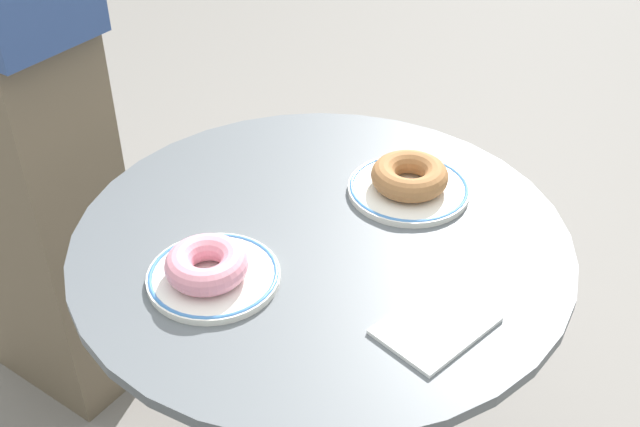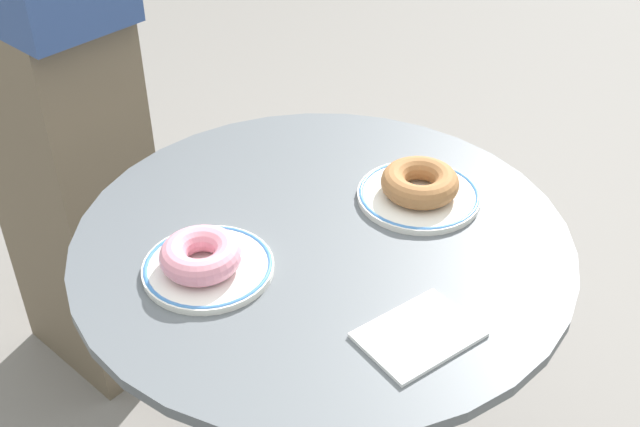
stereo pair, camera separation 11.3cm
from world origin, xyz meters
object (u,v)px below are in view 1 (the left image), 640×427
object	(u,v)px
cafe_table	(321,348)
plate_left	(214,277)
donut_pink_frosted	(206,264)
donut_cinnamon	(410,176)
plate_right	(409,189)
paper_napkin	(435,325)

from	to	relation	value
cafe_table	plate_left	world-z (taller)	plate_left
plate_left	donut_pink_frosted	bearing A→B (deg)	156.89
donut_pink_frosted	donut_cinnamon	distance (m)	0.36
plate_right	donut_cinnamon	distance (m)	0.02
plate_right	paper_napkin	bearing A→B (deg)	-122.52
cafe_table	donut_pink_frosted	distance (m)	0.33
donut_cinnamon	plate_right	bearing A→B (deg)	0.00
donut_pink_frosted	donut_cinnamon	bearing A→B (deg)	2.23
donut_pink_frosted	plate_right	bearing A→B (deg)	2.23
paper_napkin	plate_left	bearing A→B (deg)	128.86
cafe_table	paper_napkin	distance (m)	0.34
donut_pink_frosted	paper_napkin	bearing A→B (deg)	-50.36
plate_left	donut_pink_frosted	distance (m)	0.03
plate_left	plate_right	xyz separation A→B (m)	(0.36, 0.02, 0.00)
plate_left	donut_cinnamon	xyz separation A→B (m)	(0.36, 0.02, 0.02)
cafe_table	donut_pink_frosted	world-z (taller)	donut_pink_frosted
donut_pink_frosted	cafe_table	bearing A→B (deg)	-0.48
cafe_table	donut_cinnamon	size ratio (longest dim) A/B	6.06
paper_napkin	cafe_table	bearing A→B (deg)	93.42
cafe_table	plate_right	xyz separation A→B (m)	(0.18, 0.02, 0.24)
plate_left	donut_pink_frosted	world-z (taller)	donut_pink_frosted
cafe_table	plate_right	distance (m)	0.30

